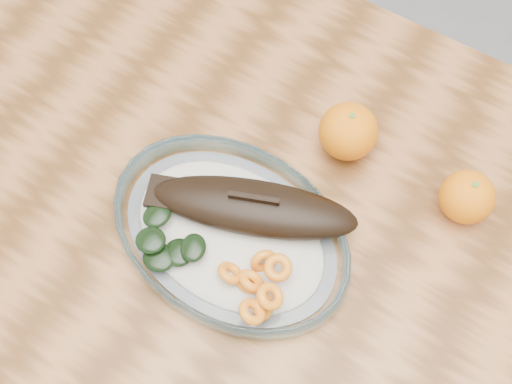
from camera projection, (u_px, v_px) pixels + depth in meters
ground at (275, 368)px, 1.45m from camera, size 3.00×3.00×0.00m
dining_table at (288, 275)px, 0.87m from camera, size 1.20×0.80×0.75m
plated_meal at (231, 230)px, 0.77m from camera, size 0.60×0.60×0.08m
orange_left at (348, 131)px, 0.81m from camera, size 0.08×0.08×0.08m
orange_right at (467, 197)px, 0.77m from camera, size 0.07×0.07×0.07m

